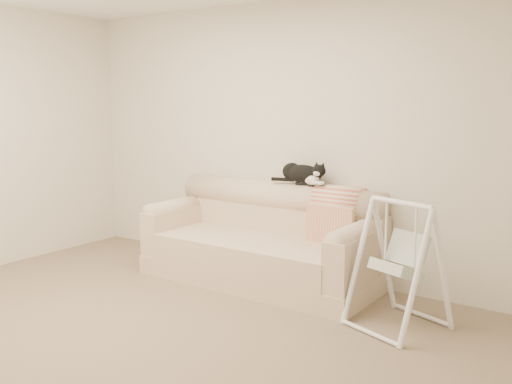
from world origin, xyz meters
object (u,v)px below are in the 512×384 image
(tuxedo_cat, at_px, (303,173))
(remote_a, at_px, (305,184))
(remote_b, at_px, (317,185))
(baby_swing, at_px, (400,264))
(sofa, at_px, (264,243))

(tuxedo_cat, bearing_deg, remote_a, 7.92)
(remote_a, relative_size, remote_b, 1.09)
(remote_b, xyz_separation_m, baby_swing, (1.02, -0.58, -0.43))
(remote_a, height_order, remote_b, remote_a)
(sofa, relative_size, tuxedo_cat, 3.92)
(remote_a, xyz_separation_m, baby_swing, (1.16, -0.61, -0.43))
(sofa, bearing_deg, tuxedo_cat, 43.06)
(sofa, height_order, tuxedo_cat, tuxedo_cat)
(remote_a, xyz_separation_m, remote_b, (0.14, -0.02, -0.00))
(remote_a, bearing_deg, baby_swing, -27.57)
(sofa, distance_m, baby_swing, 1.50)
(remote_a, distance_m, baby_swing, 1.38)
(sofa, distance_m, tuxedo_cat, 0.75)
(sofa, relative_size, baby_swing, 2.28)
(remote_b, xyz_separation_m, tuxedo_cat, (-0.16, 0.02, 0.10))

